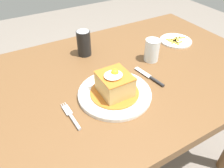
% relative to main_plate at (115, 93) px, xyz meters
% --- Properties ---
extents(ground_plane, '(6.00, 6.00, 0.00)m').
position_rel_main_plate_xyz_m(ground_plane, '(0.07, 0.12, -0.77)').
color(ground_plane, slate).
extents(dining_table, '(1.40, 0.85, 0.76)m').
position_rel_main_plate_xyz_m(dining_table, '(0.07, 0.12, -0.12)').
color(dining_table, brown).
rests_on(dining_table, ground_plane).
extents(main_plate, '(0.28, 0.28, 0.02)m').
position_rel_main_plate_xyz_m(main_plate, '(0.00, 0.00, 0.00)').
color(main_plate, white).
rests_on(main_plate, dining_table).
extents(sandwich_meal, '(0.19, 0.19, 0.11)m').
position_rel_main_plate_xyz_m(sandwich_meal, '(-0.00, -0.00, 0.04)').
color(sandwich_meal, '#C66B23').
rests_on(sandwich_meal, main_plate).
extents(fork, '(0.02, 0.14, 0.01)m').
position_rel_main_plate_xyz_m(fork, '(-0.19, -0.04, -0.00)').
color(fork, silver).
rests_on(fork, dining_table).
extents(knife, '(0.04, 0.17, 0.01)m').
position_rel_main_plate_xyz_m(knife, '(0.19, 0.00, -0.00)').
color(knife, '#262628').
rests_on(knife, dining_table).
extents(soda_can, '(0.07, 0.07, 0.12)m').
position_rel_main_plate_xyz_m(soda_can, '(0.02, 0.34, 0.05)').
color(soda_can, black).
rests_on(soda_can, dining_table).
extents(drinking_glass, '(0.07, 0.07, 0.10)m').
position_rel_main_plate_xyz_m(drinking_glass, '(0.28, 0.13, 0.04)').
color(drinking_glass, silver).
rests_on(drinking_glass, dining_table).
extents(side_plate_fries, '(0.17, 0.17, 0.02)m').
position_rel_main_plate_xyz_m(side_plate_fries, '(0.51, 0.21, -0.00)').
color(side_plate_fries, white).
rests_on(side_plate_fries, dining_table).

